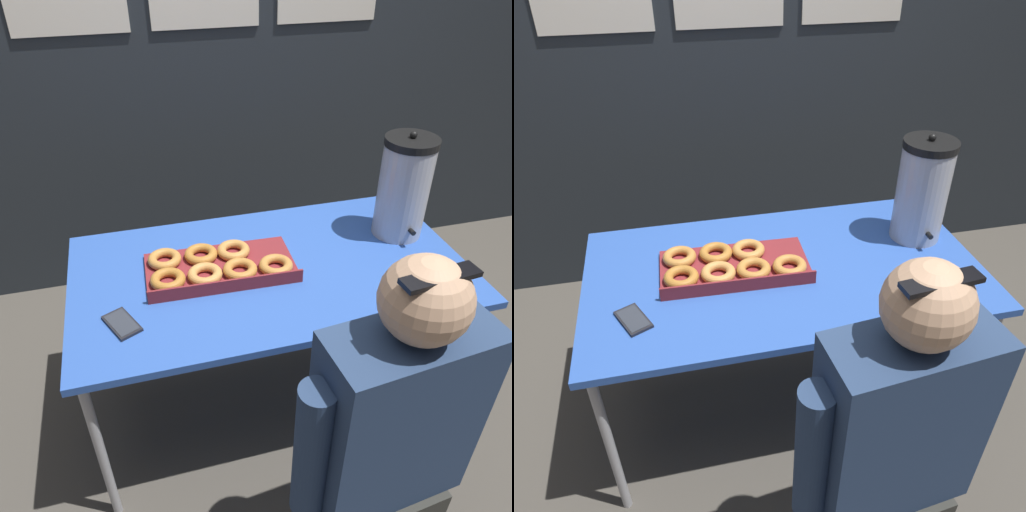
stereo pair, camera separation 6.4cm
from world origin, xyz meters
The scene contains 7 objects.
ground_plane centered at (0.00, 0.00, 0.00)m, with size 12.00×12.00×0.00m, color #4C473F.
back_wall centered at (0.00, 1.13, 1.38)m, with size 6.00×0.11×2.76m.
folding_table centered at (0.00, 0.00, 0.68)m, with size 1.43×0.79×0.72m.
donut_box centered at (-0.19, 0.03, 0.74)m, with size 0.54×0.30×0.05m.
coffee_urn centered at (0.56, 0.10, 0.92)m, with size 0.20×0.23×0.43m.
cell_phone centered at (-0.54, -0.17, 0.73)m, with size 0.13×0.16×0.01m.
person_seated centered at (0.13, -0.71, 0.58)m, with size 0.57×0.26×1.22m.
Camera 2 is at (-0.37, -1.42, 1.80)m, focal length 35.00 mm.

